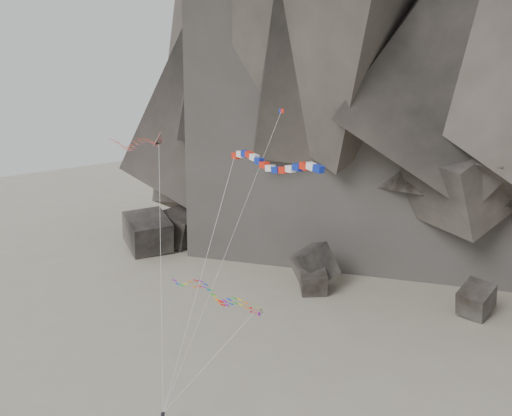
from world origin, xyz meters
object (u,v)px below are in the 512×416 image
Objects in this scene: banner_kite at (271,164)px; pennant_kite at (247,199)px; parafoil_kite at (209,291)px; delta_kite at (130,143)px.

pennant_kite is (-3.50, 1.36, -3.27)m from banner_kite.
parafoil_kite is (-6.87, 0.44, -11.41)m from banner_kite.
delta_kite is 1.03× the size of banner_kite.
parafoil_kite is 0.49× the size of pennant_kite.
banner_kite is 0.88× the size of pennant_kite.
pennant_kite is at bearing -19.57° from delta_kite.
delta_kite reaches higher than parafoil_kite.
delta_kite is 17.09m from parafoil_kite.
delta_kite reaches higher than banner_kite.
banner_kite is at bearing -9.16° from pennant_kite.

